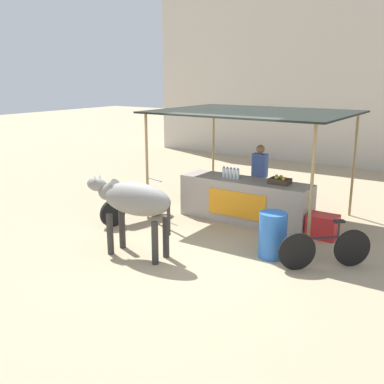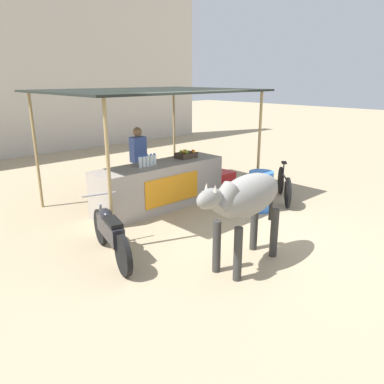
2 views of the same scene
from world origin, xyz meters
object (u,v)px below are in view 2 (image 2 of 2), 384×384
(cooler_box, at_px, (221,182))
(motorcycle_parked, at_px, (110,232))
(cow, at_px, (246,199))
(stall_counter, at_px, (160,185))
(vendor_behind_counter, at_px, (139,163))
(water_barrel, at_px, (260,191))
(fruit_crate, at_px, (186,155))
(bicycle_leaning, at_px, (284,185))

(cooler_box, relative_size, motorcycle_parked, 0.34)
(cow, bearing_deg, cooler_box, 47.54)
(stall_counter, distance_m, vendor_behind_counter, 0.84)
(cooler_box, xyz_separation_m, motorcycle_parked, (-3.88, -1.25, 0.19))
(stall_counter, height_order, motorcycle_parked, stall_counter)
(water_barrel, bearing_deg, motorcycle_parked, 175.79)
(motorcycle_parked, bearing_deg, fruit_crate, 26.12)
(cooler_box, bearing_deg, motorcycle_parked, -162.12)
(fruit_crate, relative_size, water_barrel, 0.52)
(vendor_behind_counter, bearing_deg, fruit_crate, -41.02)
(cooler_box, distance_m, bicycle_leaning, 1.55)
(stall_counter, bearing_deg, fruit_crate, 3.54)
(fruit_crate, bearing_deg, vendor_behind_counter, 138.98)
(water_barrel, distance_m, motorcycle_parked, 3.46)
(bicycle_leaning, bearing_deg, stall_counter, 146.36)
(motorcycle_parked, bearing_deg, water_barrel, -4.21)
(stall_counter, bearing_deg, vendor_behind_counter, 90.94)
(motorcycle_parked, bearing_deg, cow, -50.09)
(cooler_box, relative_size, cow, 0.33)
(fruit_crate, height_order, bicycle_leaning, fruit_crate)
(water_barrel, bearing_deg, bicycle_leaning, 2.86)
(cow, bearing_deg, stall_counter, 75.55)
(stall_counter, relative_size, fruit_crate, 6.82)
(bicycle_leaning, bearing_deg, motorcycle_parked, 177.32)
(fruit_crate, xyz_separation_m, cooler_box, (1.03, -0.15, -0.79))
(bicycle_leaning, bearing_deg, cow, -156.29)
(fruit_crate, relative_size, motorcycle_parked, 0.25)
(fruit_crate, bearing_deg, cow, -117.58)
(water_barrel, relative_size, bicycle_leaning, 0.67)
(cooler_box, xyz_separation_m, water_barrel, (-0.44, -1.51, 0.18))
(stall_counter, xyz_separation_m, cow, (-0.75, -2.91, 0.55))
(stall_counter, xyz_separation_m, water_barrel, (1.39, -1.60, -0.06))
(vendor_behind_counter, xyz_separation_m, water_barrel, (1.40, -2.36, -0.43))
(fruit_crate, height_order, motorcycle_parked, fruit_crate)
(stall_counter, relative_size, cooler_box, 5.00)
(vendor_behind_counter, relative_size, cow, 0.90)
(water_barrel, distance_m, cow, 2.58)
(fruit_crate, height_order, cooler_box, fruit_crate)
(vendor_behind_counter, distance_m, cow, 3.74)
(vendor_behind_counter, xyz_separation_m, bicycle_leaning, (2.35, -2.31, -0.50))
(stall_counter, bearing_deg, bicycle_leaning, -33.64)
(stall_counter, distance_m, cow, 3.06)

